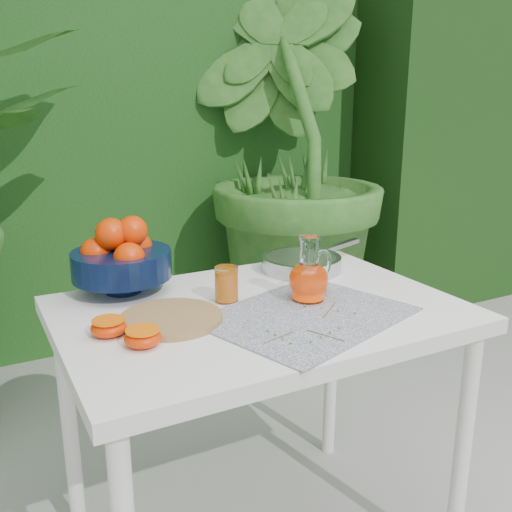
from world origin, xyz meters
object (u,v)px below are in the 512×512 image
white_table (260,336)px  juice_pitcher (309,278)px  saute_pan (302,262)px  fruit_bowl (121,258)px  cutting_board (171,318)px

white_table → juice_pitcher: juice_pitcher is taller
saute_pan → fruit_bowl: bearing=173.7°
white_table → cutting_board: bearing=177.1°
cutting_board → juice_pitcher: size_ratio=1.43×
cutting_board → saute_pan: size_ratio=0.55×
cutting_board → white_table: bearing=-2.9°
fruit_bowl → juice_pitcher: fruit_bowl is taller
cutting_board → fruit_bowl: 0.28m
fruit_bowl → juice_pitcher: (0.41, -0.30, -0.03)m
cutting_board → juice_pitcher: juice_pitcher is taller
juice_pitcher → cutting_board: bearing=174.8°
white_table → cutting_board: (-0.23, 0.01, 0.09)m
juice_pitcher → saute_pan: size_ratio=0.38×
cutting_board → juice_pitcher: 0.37m
cutting_board → fruit_bowl: fruit_bowl is taller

